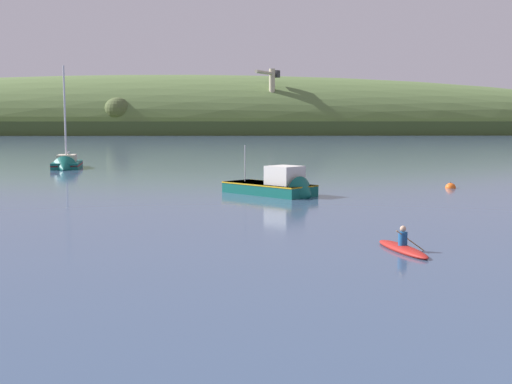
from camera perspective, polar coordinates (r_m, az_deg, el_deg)
The scene contains 6 objects.
far_shoreline_hill at distance 258.80m, azimuth -6.94°, elevation 5.07°, with size 514.60×121.00×44.97m.
dockside_crane at distance 236.96m, azimuth 1.35°, elevation 7.75°, with size 10.82×14.15×23.19m.
sailboat_outer_reach at distance 67.04m, azimuth -16.01°, elevation 2.16°, with size 2.81×6.86×11.03m.
fishing_boat_moored at distance 41.18m, azimuth 1.88°, elevation 0.25°, with size 5.84×6.60×3.97m.
canoe_with_paddler at distance 24.04m, azimuth 12.50°, elevation -4.74°, with size 1.51×3.47×1.02m.
mooring_buoy_foreground at distance 47.56m, azimuth 16.40°, elevation 0.33°, with size 0.72×0.72×0.80m.
Camera 1 is at (-9.66, -8.46, 4.56)m, focal length 46.47 mm.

